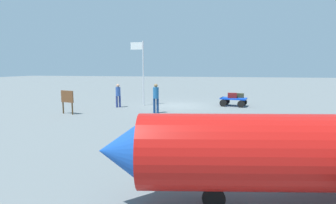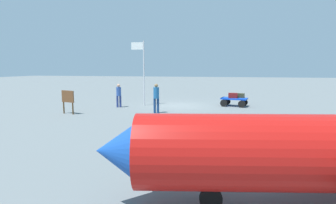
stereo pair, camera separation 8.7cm
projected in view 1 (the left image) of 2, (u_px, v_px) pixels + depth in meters
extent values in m
plane|color=slate|center=(178.00, 106.00, 18.88)|extent=(120.00, 120.00, 0.00)
cube|color=blue|center=(234.00, 99.00, 18.67)|extent=(1.92, 1.36, 0.10)
cube|color=blue|center=(222.00, 98.00, 19.01)|extent=(0.28, 0.95, 0.10)
cylinder|color=black|center=(223.00, 103.00, 18.49)|extent=(0.50, 0.22, 0.48)
cylinder|color=black|center=(226.00, 101.00, 19.43)|extent=(0.50, 0.22, 0.48)
cylinder|color=black|center=(241.00, 104.00, 17.99)|extent=(0.50, 0.22, 0.48)
cylinder|color=black|center=(243.00, 102.00, 18.93)|extent=(0.50, 0.22, 0.48)
cube|color=#393A21|center=(240.00, 95.00, 18.77)|extent=(0.61, 0.44, 0.31)
cube|color=maroon|center=(232.00, 95.00, 18.54)|extent=(0.62, 0.31, 0.35)
cylinder|color=navy|center=(158.00, 106.00, 15.77)|extent=(0.14, 0.14, 0.88)
cylinder|color=navy|center=(154.00, 106.00, 15.80)|extent=(0.14, 0.14, 0.88)
cylinder|color=#206099|center=(156.00, 93.00, 15.69)|extent=(0.35, 0.35, 0.66)
sphere|color=olive|center=(156.00, 85.00, 15.63)|extent=(0.21, 0.21, 0.21)
cylinder|color=navy|center=(120.00, 102.00, 18.13)|extent=(0.14, 0.14, 0.79)
cylinder|color=navy|center=(117.00, 102.00, 18.07)|extent=(0.14, 0.14, 0.79)
cylinder|color=#2D4F9B|center=(118.00, 92.00, 18.01)|extent=(0.44, 0.44, 0.59)
sphere|color=tan|center=(118.00, 86.00, 17.96)|extent=(0.21, 0.21, 0.21)
cone|color=#184AA8|center=(123.00, 151.00, 4.96)|extent=(1.12, 1.41, 1.27)
cylinder|color=black|center=(214.00, 199.00, 5.04)|extent=(0.45, 0.18, 0.44)
cylinder|color=silver|center=(143.00, 73.00, 18.86)|extent=(0.10, 0.10, 4.56)
cube|color=white|center=(136.00, 46.00, 18.71)|extent=(0.87, 0.07, 0.51)
cylinder|color=#4C3319|center=(72.00, 109.00, 15.31)|extent=(0.08, 0.08, 0.68)
cylinder|color=#4C3319|center=(63.00, 108.00, 15.66)|extent=(0.08, 0.08, 0.68)
cube|color=brown|center=(67.00, 97.00, 15.39)|extent=(0.92, 0.32, 0.69)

